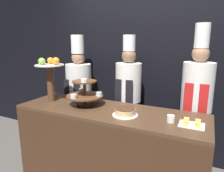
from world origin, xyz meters
TOP-DOWN VIEW (x-y plane):
  - wall_back at (0.00, 1.31)m, footprint 10.00×0.06m
  - buffet_counter at (0.00, 0.34)m, footprint 2.12×0.68m
  - tiered_stand at (-0.32, 0.37)m, footprint 0.44×0.44m
  - fruit_pedestal at (-0.80, 0.33)m, footprint 0.35×0.35m
  - cake_round at (0.24, 0.26)m, footprint 0.26×0.26m
  - cup_white at (0.69, 0.28)m, footprint 0.07×0.07m
  - cake_square_tray at (0.87, 0.29)m, footprint 0.22×0.18m
  - chef_left at (-0.81, 0.93)m, footprint 0.39×0.39m
  - chef_center_left at (0.01, 0.93)m, footprint 0.35×0.35m
  - chef_center_right at (0.87, 0.93)m, footprint 0.35×0.35m

SIDE VIEW (x-z plane):
  - buffet_counter at x=0.00m, z-range 0.00..0.95m
  - chef_left at x=-0.81m, z-range 0.06..1.85m
  - cake_square_tray at x=0.87m, z-range 0.94..0.99m
  - cup_white at x=0.69m, z-range 0.95..1.02m
  - chef_center_left at x=0.01m, z-range 0.10..1.88m
  - cake_round at x=0.24m, z-range 0.95..1.03m
  - chef_center_right at x=0.87m, z-range 0.08..1.97m
  - tiered_stand at x=-0.32m, z-range 0.93..1.27m
  - fruit_pedestal at x=-0.80m, z-range 1.03..1.58m
  - wall_back at x=0.00m, z-range 0.00..2.80m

